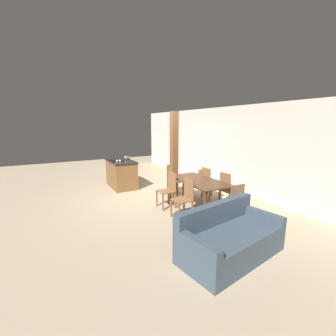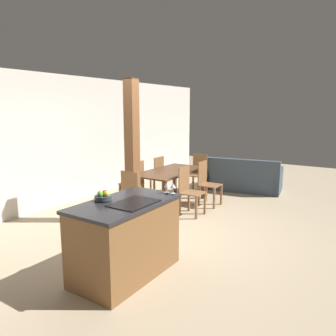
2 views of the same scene
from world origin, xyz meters
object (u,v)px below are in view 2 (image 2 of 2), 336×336
dining_chair_near_right (207,182)px  dining_chair_head_end (134,195)px  dining_chair_far_left (134,182)px  dining_chair_far_right (155,175)px  fruit_bowl (103,196)px  kitchen_island (126,238)px  wine_glass_near (173,186)px  dining_table (170,175)px  dining_chair_foot_end (198,173)px  wine_glass_middle (167,185)px  timber_post (132,152)px  dining_chair_near_left (189,190)px  couch (243,179)px

dining_chair_near_right → dining_chair_head_end: same height
dining_chair_far_left → dining_chair_far_right: same height
fruit_bowl → dining_chair_head_end: bearing=28.3°
kitchen_island → wine_glass_near: bearing=-26.7°
dining_table → dining_chair_far_left: 0.79m
dining_chair_far_left → dining_table: bearing=119.9°
dining_chair_far_left → dining_chair_foot_end: (1.62, -0.67, 0.00)m
fruit_bowl → dining_chair_far_left: (2.55, 1.59, -0.50)m
dining_chair_head_end → dining_chair_foot_end: same height
dining_chair_head_end → kitchen_island: bearing=126.0°
wine_glass_middle → wine_glass_near: bearing=-90.0°
dining_table → timber_post: timber_post is taller
dining_chair_far_left → timber_post: size_ratio=0.37×
dining_chair_head_end → dining_chair_far_right: bearing=-67.5°
dining_chair_near_right → dining_chair_far_right: (0.00, 1.34, 0.00)m
dining_chair_near_left → dining_chair_foot_end: size_ratio=1.00×
wine_glass_near → dining_chair_far_left: size_ratio=0.15×
dining_table → dining_chair_far_right: bearing=60.1°
kitchen_island → wine_glass_near: wine_glass_near is taller
kitchen_island → couch: kitchen_island is taller
fruit_bowl → dining_chair_head_end: (1.71, 0.92, -0.50)m
dining_table → dining_chair_far_left: dining_chair_far_left is taller
dining_chair_far_left → dining_chair_far_right: (0.77, 0.00, 0.00)m
dining_chair_far_right → dining_chair_far_left: bearing=0.0°
wine_glass_middle → dining_table: wine_glass_middle is taller
timber_post → dining_table: bearing=-0.1°
couch → wine_glass_middle: bearing=88.3°
dining_table → dining_chair_foot_end: size_ratio=1.84×
dining_chair_head_end → wine_glass_middle: bearing=143.9°
dining_chair_foot_end → couch: (0.82, -0.86, -0.20)m
kitchen_island → dining_table: (2.84, 1.16, 0.16)m
kitchen_island → dining_table: 3.07m
dining_chair_near_right → dining_chair_foot_end: size_ratio=1.00×
wine_glass_near → dining_chair_head_end: (1.00, 1.47, -0.55)m
kitchen_island → timber_post: timber_post is taller
timber_post → dining_chair_far_left: bearing=37.7°
kitchen_island → dining_chair_foot_end: kitchen_island is taller
dining_chair_near_right → dining_chair_far_left: (-0.77, 1.34, 0.00)m
dining_table → couch: couch is taller
kitchen_island → wine_glass_near: (0.60, -0.30, 0.57)m
wine_glass_near → dining_chair_near_right: 2.79m
wine_glass_near → dining_chair_far_left: 2.88m
kitchen_island → dining_chair_near_left: kitchen_island is taller
wine_glass_near → dining_chair_far_right: size_ratio=0.15×
wine_glass_near → dining_chair_far_right: wine_glass_near is taller
dining_chair_near_left → dining_chair_head_end: size_ratio=1.00×
wine_glass_near → couch: bearing=8.1°
dining_chair_near_right → timber_post: bearing=157.6°
timber_post → dining_chair_foot_end: bearing=-0.1°
couch → dining_chair_near_left: bearing=77.0°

